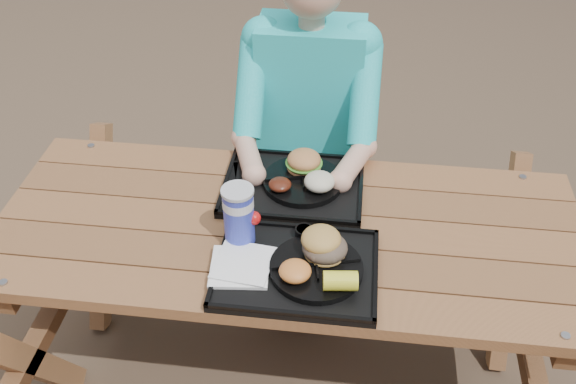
# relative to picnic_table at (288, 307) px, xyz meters

# --- Properties ---
(ground) EXTENTS (60.00, 60.00, 0.00)m
(ground) POSITION_rel_picnic_table_xyz_m (0.00, 0.00, -0.38)
(ground) COLOR #999999
(ground) RESTS_ON ground
(picnic_table) EXTENTS (1.80, 1.49, 0.75)m
(picnic_table) POSITION_rel_picnic_table_xyz_m (0.00, 0.00, 0.00)
(picnic_table) COLOR #999999
(picnic_table) RESTS_ON ground
(tray_near) EXTENTS (0.45, 0.35, 0.02)m
(tray_near) POSITION_rel_picnic_table_xyz_m (0.05, -0.20, 0.39)
(tray_near) COLOR black
(tray_near) RESTS_ON picnic_table
(tray_far) EXTENTS (0.45, 0.35, 0.02)m
(tray_far) POSITION_rel_picnic_table_xyz_m (-0.00, 0.18, 0.39)
(tray_far) COLOR black
(tray_far) RESTS_ON picnic_table
(plate_near) EXTENTS (0.26, 0.26, 0.02)m
(plate_near) POSITION_rel_picnic_table_xyz_m (0.10, -0.20, 0.41)
(plate_near) COLOR black
(plate_near) RESTS_ON tray_near
(plate_far) EXTENTS (0.26, 0.26, 0.02)m
(plate_far) POSITION_rel_picnic_table_xyz_m (0.03, 0.19, 0.41)
(plate_far) COLOR black
(plate_far) RESTS_ON tray_far
(napkin_stack) EXTENTS (0.18, 0.18, 0.02)m
(napkin_stack) POSITION_rel_picnic_table_xyz_m (-0.11, -0.22, 0.40)
(napkin_stack) COLOR white
(napkin_stack) RESTS_ON tray_near
(soda_cup) EXTENTS (0.09, 0.09, 0.18)m
(soda_cup) POSITION_rel_picnic_table_xyz_m (-0.13, -0.10, 0.48)
(soda_cup) COLOR #1725AF
(soda_cup) RESTS_ON tray_near
(condiment_bbq) EXTENTS (0.05, 0.05, 0.03)m
(condiment_bbq) POSITION_rel_picnic_table_xyz_m (0.06, -0.07, 0.41)
(condiment_bbq) COLOR black
(condiment_bbq) RESTS_ON tray_near
(condiment_mustard) EXTENTS (0.05, 0.05, 0.03)m
(condiment_mustard) POSITION_rel_picnic_table_xyz_m (0.12, -0.08, 0.41)
(condiment_mustard) COLOR #C78B16
(condiment_mustard) RESTS_ON tray_near
(sandwich) EXTENTS (0.12, 0.12, 0.12)m
(sandwich) POSITION_rel_picnic_table_xyz_m (0.12, -0.15, 0.48)
(sandwich) COLOR #C28F44
(sandwich) RESTS_ON plate_near
(mac_cheese) EXTENTS (0.09, 0.09, 0.04)m
(mac_cheese) POSITION_rel_picnic_table_xyz_m (0.05, -0.25, 0.44)
(mac_cheese) COLOR orange
(mac_cheese) RESTS_ON plate_near
(corn_cob) EXTENTS (0.10, 0.10, 0.05)m
(corn_cob) POSITION_rel_picnic_table_xyz_m (0.17, -0.28, 0.44)
(corn_cob) COLOR #F9F334
(corn_cob) RESTS_ON plate_near
(cutlery_far) EXTENTS (0.08, 0.18, 0.01)m
(cutlery_far) POSITION_rel_picnic_table_xyz_m (-0.18, 0.19, 0.40)
(cutlery_far) COLOR black
(cutlery_far) RESTS_ON tray_far
(burger) EXTENTS (0.11, 0.11, 0.10)m
(burger) POSITION_rel_picnic_table_xyz_m (0.02, 0.24, 0.47)
(burger) COLOR #BD7842
(burger) RESTS_ON plate_far
(baked_beans) EXTENTS (0.07, 0.07, 0.03)m
(baked_beans) POSITION_rel_picnic_table_xyz_m (-0.04, 0.13, 0.43)
(baked_beans) COLOR #4E1C0F
(baked_beans) RESTS_ON plate_far
(potato_salad) EXTENTS (0.10, 0.10, 0.05)m
(potato_salad) POSITION_rel_picnic_table_xyz_m (0.08, 0.14, 0.44)
(potato_salad) COLOR beige
(potato_salad) RESTS_ON plate_far
(diner) EXTENTS (0.48, 0.84, 1.28)m
(diner) POSITION_rel_picnic_table_xyz_m (0.01, 0.60, 0.27)
(diner) COLOR #1ABBAA
(diner) RESTS_ON ground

